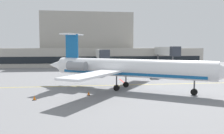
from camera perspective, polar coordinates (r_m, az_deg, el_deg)
The scene contains 10 objects.
ground at distance 37.30m, azimuth -0.11°, elevation -5.31°, with size 120.00×120.00×0.11m.
terminal_building at distance 85.58m, azimuth -4.16°, elevation 4.92°, with size 69.56×16.69×18.57m.
jet_bridge_west at distance 65.55m, azimuth -2.60°, elevation 3.03°, with size 2.40×20.79×5.86m.
jet_bridge_east at distance 72.08m, azimuth 12.83°, elevation 3.67°, with size 2.40×16.56×6.65m.
regional_jet at distance 36.43m, azimuth 3.22°, elevation -0.26°, with size 26.44×22.84×8.72m.
baggage_tug at distance 51.22m, azimuth 10.08°, elevation -1.58°, with size 2.49×3.80×1.90m.
pushback_tractor at distance 66.07m, azimuth 1.82°, elevation -0.01°, with size 3.77×2.86×2.19m.
fuel_tank at distance 65.57m, azimuth 9.04°, elevation 0.20°, with size 6.01×2.72×2.36m.
safety_cone_alpha at distance 32.52m, azimuth -5.59°, elevation -6.30°, with size 0.47×0.47×0.55m.
safety_cone_bravo at distance 31.01m, azimuth -18.01°, elevation -7.05°, with size 0.47×0.47×0.55m.
Camera 1 is at (-4.99, -36.38, 6.47)m, focal length 38.35 mm.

